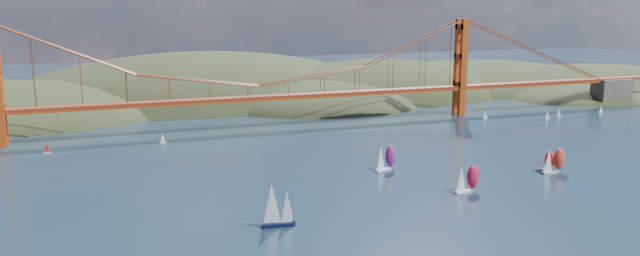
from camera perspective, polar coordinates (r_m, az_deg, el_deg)
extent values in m
ellipsoid|color=black|center=(442.34, -10.72, 0.66)|extent=(300.00, 180.00, 96.00)
ellipsoid|color=black|center=(448.86, 5.20, 1.42)|extent=(220.00, 140.00, 76.00)
ellipsoid|color=black|center=(401.47, 0.59, 1.00)|extent=(140.00, 110.00, 48.00)
ellipsoid|color=black|center=(509.64, 13.43, 2.66)|extent=(260.00, 160.00, 60.00)
ellipsoid|color=black|center=(531.44, 23.52, 2.53)|extent=(220.00, 150.00, 52.00)
ellipsoid|color=black|center=(471.44, 22.91, 2.08)|extent=(120.00, 90.00, 28.00)
cube|color=maroon|center=(323.01, -5.61, 2.80)|extent=(440.00, 7.00, 1.60)
cube|color=#9A3613|center=(323.19, -5.60, 2.59)|extent=(440.00, 7.00, 0.80)
cube|color=#9A3613|center=(370.12, 12.72, 5.45)|extent=(4.00, 8.50, 55.00)
cube|color=#4C443D|center=(444.29, 25.09, 3.07)|extent=(24.00, 12.00, 16.00)
cube|color=maroon|center=(451.94, 26.25, 4.12)|extent=(52.00, 7.00, 1.60)
cube|color=black|center=(183.66, -3.87, -8.80)|extent=(9.52, 3.80, 1.11)
cylinder|color=#99999E|center=(181.36, -3.76, -6.64)|extent=(0.14, 0.14, 13.37)
cone|color=silver|center=(181.28, -4.42, -6.88)|extent=(5.83, 5.83, 11.76)
cone|color=silver|center=(182.33, -3.03, -7.20)|extent=(4.16, 4.16, 9.36)
cube|color=silver|center=(219.63, 12.99, -5.71)|extent=(6.79, 2.48, 0.80)
cylinder|color=#99999E|center=(218.34, 13.12, -4.35)|extent=(0.10, 0.10, 9.97)
cone|color=silver|center=(217.55, 12.80, -4.53)|extent=(4.05, 4.05, 8.77)
ellipsoid|color=red|center=(220.51, 13.80, -4.36)|extent=(4.90, 3.35, 8.37)
cube|color=silver|center=(253.82, 20.31, -3.82)|extent=(6.73, 1.97, 0.80)
cylinder|color=#99999E|center=(252.74, 20.45, -2.62)|extent=(0.10, 0.10, 10.06)
cone|color=silver|center=(251.88, 20.17, -2.77)|extent=(3.80, 3.80, 8.85)
ellipsoid|color=red|center=(254.98, 21.02, -2.66)|extent=(4.73, 3.01, 8.45)
cube|color=white|center=(257.84, 19.55, -3.56)|extent=(5.23, 4.27, 0.64)
cylinder|color=#99999E|center=(256.84, 19.68, -2.63)|extent=(0.08, 0.08, 8.00)
cone|color=silver|center=(256.81, 19.40, -2.70)|extent=(4.16, 4.16, 7.04)
ellipsoid|color=red|center=(257.20, 20.26, -2.74)|extent=(4.40, 4.05, 6.72)
cube|color=white|center=(242.79, 5.79, -3.83)|extent=(7.03, 3.58, 0.81)
cylinder|color=#99999E|center=(241.63, 5.88, -2.56)|extent=(0.10, 0.10, 10.16)
cone|color=silver|center=(240.76, 5.59, -2.73)|extent=(4.64, 4.64, 8.94)
ellipsoid|color=red|center=(243.93, 6.48, -2.56)|extent=(5.35, 4.10, 8.53)
cube|color=silver|center=(294.52, -23.69, -2.07)|extent=(3.00, 1.00, 0.50)
cone|color=red|center=(294.02, -23.72, -1.63)|extent=(2.00, 2.00, 4.20)
cube|color=silver|center=(298.10, -14.17, -1.30)|extent=(3.00, 1.00, 0.50)
cone|color=white|center=(297.61, -14.19, -0.86)|extent=(2.00, 2.00, 4.20)
cube|color=silver|center=(363.34, 14.86, 0.90)|extent=(3.00, 1.00, 0.50)
cone|color=white|center=(362.94, 14.88, 1.27)|extent=(2.00, 2.00, 4.20)
cube|color=silver|center=(371.75, 20.06, 0.82)|extent=(3.00, 1.00, 0.50)
cone|color=white|center=(371.35, 20.08, 1.18)|extent=(2.00, 2.00, 4.20)
cube|color=silver|center=(382.73, 21.00, 1.04)|extent=(3.00, 1.00, 0.50)
cone|color=white|center=(382.35, 21.03, 1.39)|extent=(2.00, 2.00, 4.20)
cube|color=silver|center=(405.52, 24.28, 1.33)|extent=(3.00, 1.00, 0.50)
cone|color=white|center=(405.16, 24.31, 1.66)|extent=(2.00, 2.00, 4.20)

